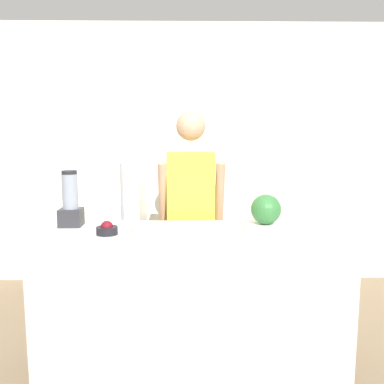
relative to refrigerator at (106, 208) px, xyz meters
The scene contains 9 objects.
wall_back 1.00m from the refrigerator, 27.59° to the left, with size 8.00×0.06×2.60m.
counter_island 1.50m from the refrigerator, 57.26° to the right, with size 2.00×0.61×0.92m.
refrigerator is the anchor object (origin of this frame).
person 1.05m from the refrigerator, 41.14° to the right, with size 0.50×0.27×1.70m.
cutting_board 1.71m from the refrigerator, 40.01° to the right, with size 0.35×0.25×0.01m.
watermelon 1.71m from the refrigerator, 40.71° to the right, with size 0.21×0.21×0.21m.
bowl_cherries 1.35m from the refrigerator, 79.26° to the right, with size 0.13×0.13×0.09m.
bowl_cream 1.43m from the refrigerator, 70.50° to the right, with size 0.13×0.13×0.10m.
blender 1.10m from the refrigerator, 91.97° to the right, with size 0.15×0.15×0.38m.
Camera 1 is at (-0.05, -2.42, 1.58)m, focal length 40.00 mm.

